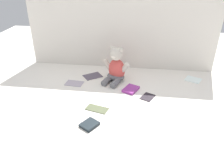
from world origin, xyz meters
TOP-DOWN VIEW (x-y plane):
  - ground_plane at (0.00, 0.00)m, footprint 3.20×3.20m
  - backdrop_drape at (0.00, 0.41)m, footprint 1.50×0.03m
  - teddy_bear at (-0.01, 0.15)m, footprint 0.21×0.22m
  - book_case_0 at (-0.19, 0.19)m, footprint 0.17×0.16m
  - book_case_1 at (-0.08, -0.41)m, footprint 0.11×0.12m
  - book_case_2 at (-0.07, -0.25)m, footprint 0.15×0.10m
  - book_case_3 at (0.12, 0.01)m, footprint 0.12×0.14m
  - book_case_4 at (-0.30, 0.05)m, footprint 0.13×0.10m
  - book_case_5 at (0.23, -0.07)m, footprint 0.11×0.12m
  - book_case_6 at (0.58, 0.23)m, footprint 0.14×0.13m

SIDE VIEW (x-z plane):
  - ground_plane at x=0.00m, z-range 0.00..0.00m
  - book_case_4 at x=-0.30m, z-range 0.00..0.01m
  - book_case_5 at x=0.23m, z-range 0.00..0.01m
  - book_case_2 at x=-0.07m, z-range 0.00..0.01m
  - book_case_0 at x=-0.19m, z-range 0.00..0.01m
  - book_case_6 at x=0.58m, z-range 0.00..0.01m
  - book_case_1 at x=-0.08m, z-range 0.00..0.02m
  - book_case_3 at x=0.12m, z-range 0.00..0.02m
  - teddy_bear at x=-0.01m, z-range -0.03..0.23m
  - backdrop_drape at x=0.00m, z-range 0.00..0.71m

